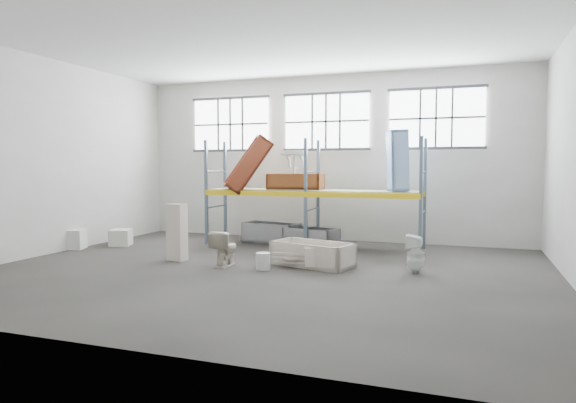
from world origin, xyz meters
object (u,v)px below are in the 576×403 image
at_px(steel_tub_right, 311,238).
at_px(bucket, 263,261).
at_px(carton_near, 73,239).
at_px(toilet_beige, 225,248).
at_px(toilet_white, 416,254).
at_px(blue_tub_upright, 397,161).
at_px(bathtub_beige, 313,254).
at_px(cistern_tall, 177,232).
at_px(rust_tub_flat, 296,181).
at_px(steel_tub_left, 271,233).

relative_size(steel_tub_right, bucket, 4.08).
distance_m(bucket, carton_near, 6.03).
relative_size(toilet_beige, toilet_white, 0.97).
bearing_deg(blue_tub_upright, bathtub_beige, -120.34).
height_order(cistern_tall, rust_tub_flat, rust_tub_flat).
height_order(cistern_tall, bucket, cistern_tall).
bearing_deg(toilet_white, rust_tub_flat, -125.52).
relative_size(steel_tub_right, rust_tub_flat, 0.97).
bearing_deg(bathtub_beige, carton_near, -165.15).
height_order(toilet_white, carton_near, toilet_white).
bearing_deg(steel_tub_left, toilet_beige, -85.98).
height_order(steel_tub_left, steel_tub_right, steel_tub_left).
bearing_deg(bucket, steel_tub_left, 108.81).
bearing_deg(rust_tub_flat, toilet_beige, -98.78).
height_order(cistern_tall, carton_near, cistern_tall).
xyz_separation_m(steel_tub_right, bucket, (-0.10, -3.21, -0.09)).
bearing_deg(toilet_white, cistern_tall, -83.53).
distance_m(cistern_tall, steel_tub_left, 3.51).
bearing_deg(steel_tub_left, carton_near, -149.56).
bearing_deg(toilet_beige, cistern_tall, -9.10).
distance_m(bathtub_beige, cistern_tall, 3.31).
height_order(bathtub_beige, steel_tub_left, steel_tub_left).
xyz_separation_m(steel_tub_left, bucket, (1.23, -3.62, -0.12)).
bearing_deg(steel_tub_right, carton_near, -158.66).
bearing_deg(bucket, steel_tub_right, 88.20).
bearing_deg(cistern_tall, bathtub_beige, 16.72).
relative_size(bucket, carton_near, 0.59).
xyz_separation_m(toilet_beige, toilet_white, (4.16, 0.62, 0.01)).
bearing_deg(steel_tub_left, toilet_white, -33.21).
bearing_deg(carton_near, toilet_beige, -8.19).
height_order(rust_tub_flat, bucket, rust_tub_flat).
distance_m(steel_tub_left, steel_tub_right, 1.40).
height_order(steel_tub_left, bucket, steel_tub_left).
height_order(rust_tub_flat, blue_tub_upright, blue_tub_upright).
xyz_separation_m(toilet_beige, bucket, (0.99, -0.12, -0.22)).
height_order(blue_tub_upright, carton_near, blue_tub_upright).
xyz_separation_m(bathtub_beige, carton_near, (-6.87, 0.05, -0.00)).
bearing_deg(toilet_beige, blue_tub_upright, -137.03).
height_order(bucket, carton_near, carton_near).
bearing_deg(cistern_tall, steel_tub_left, 79.77).
bearing_deg(steel_tub_right, rust_tub_flat, 149.60).
relative_size(cistern_tall, steel_tub_right, 0.91).
bearing_deg(carton_near, bucket, -7.95).
xyz_separation_m(steel_tub_right, carton_near, (-6.08, -2.37, -0.01)).
distance_m(blue_tub_upright, bucket, 4.70).
relative_size(blue_tub_upright, carton_near, 2.54).
height_order(toilet_white, steel_tub_left, toilet_white).
bearing_deg(steel_tub_right, bathtub_beige, -71.98).
bearing_deg(cistern_tall, blue_tub_upright, 41.28).
xyz_separation_m(cistern_tall, steel_tub_left, (1.12, 3.31, -0.38)).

